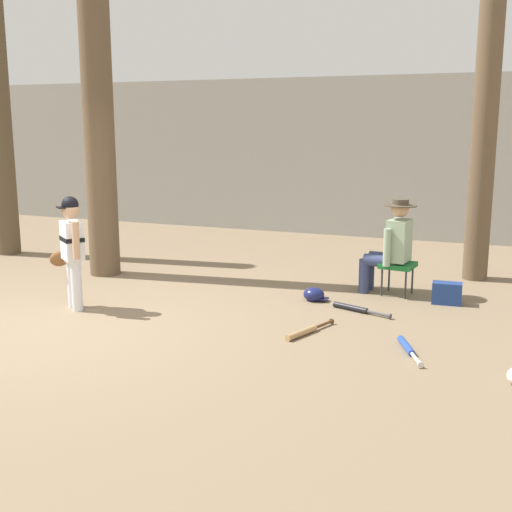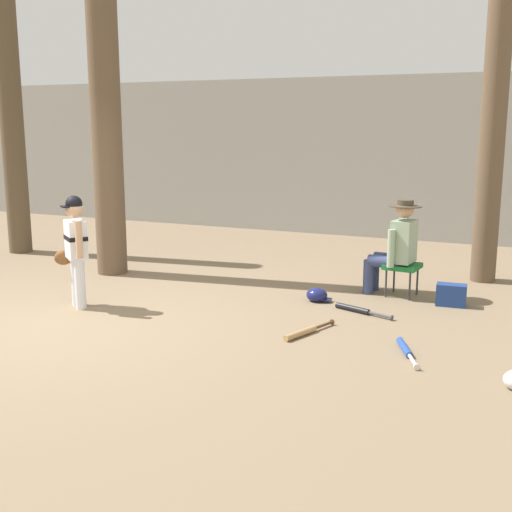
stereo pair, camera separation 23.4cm
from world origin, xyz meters
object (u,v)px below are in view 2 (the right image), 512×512
object	(u,v)px
tree_near_player	(104,79)
folding_stool	(402,267)
young_ballplayer	(75,244)
bat_blue_youth	(406,350)
tree_far_left	(11,110)
batting_helmet_navy	(317,295)
bat_black_composite	(357,310)
handbag_beside_stool	(451,295)
seated_spectator	(396,245)
bat_wood_tan	(304,332)
tree_behind_spectator	(493,130)

from	to	relation	value
tree_near_player	folding_stool	xyz separation A→B (m)	(4.06, 0.38, -2.33)
tree_near_player	young_ballplayer	distance (m)	2.65
young_ballplayer	bat_blue_youth	xyz separation A→B (m)	(3.82, -0.03, -0.71)
tree_far_left	batting_helmet_navy	world-z (taller)	tree_far_left
bat_black_composite	tree_near_player	bearing A→B (deg)	171.70
batting_helmet_navy	tree_near_player	bearing A→B (deg)	175.08
handbag_beside_stool	bat_black_composite	distance (m)	1.18
young_ballplayer	bat_black_composite	xyz separation A→B (m)	(3.04, 1.09, -0.71)
young_ballplayer	seated_spectator	xyz separation A→B (m)	(3.26, 2.03, -0.10)
tree_far_left	bat_wood_tan	distance (m)	6.65
folding_stool	tree_behind_spectator	bearing A→B (deg)	56.37
batting_helmet_navy	bat_wood_tan	bearing A→B (deg)	-76.92
tree_near_player	folding_stool	distance (m)	4.70
folding_stool	bat_black_composite	xyz separation A→B (m)	(-0.31, -0.93, -0.33)
bat_wood_tan	bat_blue_youth	distance (m)	1.05
seated_spectator	batting_helmet_navy	xyz separation A→B (m)	(-0.78, -0.67, -0.57)
tree_near_player	tree_far_left	world-z (taller)	tree_near_player
young_ballplayer	bat_wood_tan	bearing A→B (deg)	1.69
seated_spectator	handbag_beside_stool	size ratio (longest dim) A/B	3.53
handbag_beside_stool	bat_black_composite	size ratio (longest dim) A/B	0.47
tree_near_player	bat_black_composite	distance (m)	4.63
seated_spectator	folding_stool	bearing A→B (deg)	-6.75
bat_wood_tan	batting_helmet_navy	world-z (taller)	batting_helmet_navy
young_ballplayer	bat_blue_youth	size ratio (longest dim) A/B	1.89
bat_blue_youth	bat_wood_tan	bearing A→B (deg)	173.96
tree_near_player	tree_behind_spectator	bearing A→B (deg)	18.58
young_ballplayer	bat_black_composite	world-z (taller)	young_ballplayer
tree_near_player	bat_black_composite	bearing A→B (deg)	-8.30
tree_near_player	batting_helmet_navy	distance (m)	4.13
tree_behind_spectator	bat_black_composite	bearing A→B (deg)	-117.74
tree_behind_spectator	batting_helmet_navy	distance (m)	3.23
tree_behind_spectator	young_ballplayer	world-z (taller)	tree_behind_spectator
young_ballplayer	batting_helmet_navy	size ratio (longest dim) A/B	4.30
handbag_beside_stool	bat_wood_tan	xyz separation A→B (m)	(-1.21, -1.73, -0.10)
bat_black_composite	batting_helmet_navy	xyz separation A→B (m)	(-0.57, 0.27, 0.04)
folding_stool	tree_far_left	distance (m)	6.71
tree_near_player	bat_wood_tan	bearing A→B (deg)	-24.11
tree_behind_spectator	tree_far_left	size ratio (longest dim) A/B	0.86
folding_stool	bat_blue_youth	size ratio (longest dim) A/B	0.64
batting_helmet_navy	folding_stool	bearing A→B (deg)	36.66
bat_wood_tan	handbag_beside_stool	bearing A→B (deg)	55.09
tree_far_left	batting_helmet_navy	bearing A→B (deg)	-9.70
tree_behind_spectator	seated_spectator	size ratio (longest dim) A/B	3.78
seated_spectator	tree_behind_spectator	bearing A→B (deg)	53.16
tree_near_player	handbag_beside_stool	world-z (taller)	tree_near_player
handbag_beside_stool	bat_wood_tan	world-z (taller)	handbag_beside_stool
tree_far_left	bat_black_composite	world-z (taller)	tree_far_left
batting_helmet_navy	young_ballplayer	bearing A→B (deg)	-151.10
tree_behind_spectator	handbag_beside_stool	size ratio (longest dim) A/B	13.35
seated_spectator	bat_black_composite	bearing A→B (deg)	-102.78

